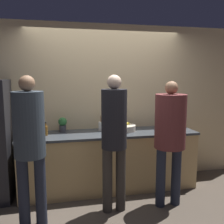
{
  "coord_description": "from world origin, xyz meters",
  "views": [
    {
      "loc": [
        -0.76,
        -3.33,
        1.78
      ],
      "look_at": [
        0.0,
        0.15,
        1.26
      ],
      "focal_mm": 40.0,
      "sensor_mm": 36.0,
      "label": 1
    }
  ],
  "objects_px": {
    "utensil_crock": "(102,126)",
    "bottle_amber": "(46,130)",
    "cup_white": "(167,128)",
    "fruit_bowl": "(124,128)",
    "bottle_red": "(41,128)",
    "potted_plant": "(63,124)",
    "person_left": "(30,139)",
    "person_right": "(170,130)",
    "person_center": "(114,133)"
  },
  "relations": [
    {
      "from": "person_left",
      "to": "person_center",
      "type": "xyz_separation_m",
      "value": [
        1.02,
        0.13,
        -0.01
      ]
    },
    {
      "from": "person_left",
      "to": "person_right",
      "type": "xyz_separation_m",
      "value": [
        1.78,
        0.11,
        -0.01
      ]
    },
    {
      "from": "person_center",
      "to": "fruit_bowl",
      "type": "xyz_separation_m",
      "value": [
        0.33,
        0.73,
        -0.1
      ]
    },
    {
      "from": "person_right",
      "to": "cup_white",
      "type": "xyz_separation_m",
      "value": [
        0.23,
        0.57,
        -0.1
      ]
    },
    {
      "from": "fruit_bowl",
      "to": "bottle_red",
      "type": "bearing_deg",
      "value": 178.46
    },
    {
      "from": "utensil_crock",
      "to": "bottle_amber",
      "type": "bearing_deg",
      "value": -168.75
    },
    {
      "from": "bottle_amber",
      "to": "cup_white",
      "type": "bearing_deg",
      "value": -3.57
    },
    {
      "from": "person_center",
      "to": "bottle_amber",
      "type": "relative_size",
      "value": 8.89
    },
    {
      "from": "cup_white",
      "to": "fruit_bowl",
      "type": "bearing_deg",
      "value": 164.86
    },
    {
      "from": "person_right",
      "to": "cup_white",
      "type": "distance_m",
      "value": 0.62
    },
    {
      "from": "fruit_bowl",
      "to": "utensil_crock",
      "type": "xyz_separation_m",
      "value": [
        -0.34,
        0.11,
        0.03
      ]
    },
    {
      "from": "bottle_red",
      "to": "utensil_crock",
      "type": "bearing_deg",
      "value": 4.6
    },
    {
      "from": "bottle_amber",
      "to": "potted_plant",
      "type": "height_order",
      "value": "potted_plant"
    },
    {
      "from": "bottle_amber",
      "to": "potted_plant",
      "type": "bearing_deg",
      "value": 37.12
    },
    {
      "from": "utensil_crock",
      "to": "bottle_red",
      "type": "height_order",
      "value": "bottle_red"
    },
    {
      "from": "person_right",
      "to": "fruit_bowl",
      "type": "relative_size",
      "value": 4.63
    },
    {
      "from": "fruit_bowl",
      "to": "cup_white",
      "type": "bearing_deg",
      "value": -15.14
    },
    {
      "from": "person_center",
      "to": "cup_white",
      "type": "bearing_deg",
      "value": 29.15
    },
    {
      "from": "person_left",
      "to": "bottle_red",
      "type": "relative_size",
      "value": 6.96
    },
    {
      "from": "person_left",
      "to": "person_center",
      "type": "height_order",
      "value": "person_center"
    },
    {
      "from": "fruit_bowl",
      "to": "cup_white",
      "type": "distance_m",
      "value": 0.68
    },
    {
      "from": "person_center",
      "to": "utensil_crock",
      "type": "distance_m",
      "value": 0.84
    },
    {
      "from": "person_left",
      "to": "person_right",
      "type": "bearing_deg",
      "value": 3.47
    },
    {
      "from": "bottle_amber",
      "to": "fruit_bowl",
      "type": "bearing_deg",
      "value": 2.93
    },
    {
      "from": "utensil_crock",
      "to": "potted_plant",
      "type": "distance_m",
      "value": 0.61
    },
    {
      "from": "person_center",
      "to": "bottle_amber",
      "type": "xyz_separation_m",
      "value": [
        -0.88,
        0.67,
        -0.07
      ]
    },
    {
      "from": "person_right",
      "to": "person_left",
      "type": "bearing_deg",
      "value": -176.53
    },
    {
      "from": "bottle_red",
      "to": "bottle_amber",
      "type": "bearing_deg",
      "value": -53.18
    },
    {
      "from": "fruit_bowl",
      "to": "potted_plant",
      "type": "distance_m",
      "value": 0.97
    },
    {
      "from": "utensil_crock",
      "to": "bottle_amber",
      "type": "xyz_separation_m",
      "value": [
        -0.86,
        -0.17,
        0.01
      ]
    },
    {
      "from": "potted_plant",
      "to": "bottle_amber",
      "type": "bearing_deg",
      "value": -142.88
    },
    {
      "from": "bottle_amber",
      "to": "potted_plant",
      "type": "relative_size",
      "value": 0.88
    },
    {
      "from": "utensil_crock",
      "to": "bottle_amber",
      "type": "height_order",
      "value": "utensil_crock"
    },
    {
      "from": "cup_white",
      "to": "potted_plant",
      "type": "height_order",
      "value": "potted_plant"
    },
    {
      "from": "utensil_crock",
      "to": "cup_white",
      "type": "xyz_separation_m",
      "value": [
        1.0,
        -0.29,
        -0.02
      ]
    },
    {
      "from": "person_left",
      "to": "potted_plant",
      "type": "bearing_deg",
      "value": 68.39
    },
    {
      "from": "bottle_red",
      "to": "fruit_bowl",
      "type": "bearing_deg",
      "value": -1.54
    },
    {
      "from": "fruit_bowl",
      "to": "utensil_crock",
      "type": "relative_size",
      "value": 1.54
    },
    {
      "from": "bottle_red",
      "to": "cup_white",
      "type": "bearing_deg",
      "value": -6.26
    },
    {
      "from": "utensil_crock",
      "to": "potted_plant",
      "type": "bearing_deg",
      "value": 178.21
    },
    {
      "from": "person_center",
      "to": "potted_plant",
      "type": "height_order",
      "value": "person_center"
    },
    {
      "from": "person_center",
      "to": "fruit_bowl",
      "type": "bearing_deg",
      "value": 65.79
    },
    {
      "from": "person_right",
      "to": "bottle_amber",
      "type": "height_order",
      "value": "person_right"
    },
    {
      "from": "person_center",
      "to": "bottle_red",
      "type": "distance_m",
      "value": 1.22
    },
    {
      "from": "bottle_amber",
      "to": "person_left",
      "type": "bearing_deg",
      "value": -99.89
    },
    {
      "from": "person_right",
      "to": "utensil_crock",
      "type": "xyz_separation_m",
      "value": [
        -0.78,
        0.86,
        -0.07
      ]
    },
    {
      "from": "person_left",
      "to": "bottle_red",
      "type": "height_order",
      "value": "person_left"
    },
    {
      "from": "person_center",
      "to": "bottle_amber",
      "type": "height_order",
      "value": "person_center"
    },
    {
      "from": "person_left",
      "to": "potted_plant",
      "type": "xyz_separation_m",
      "value": [
        0.39,
        0.99,
        -0.04
      ]
    },
    {
      "from": "person_center",
      "to": "utensil_crock",
      "type": "relative_size",
      "value": 7.46
    }
  ]
}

